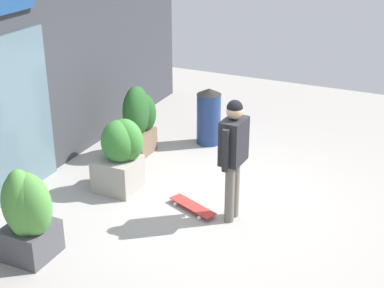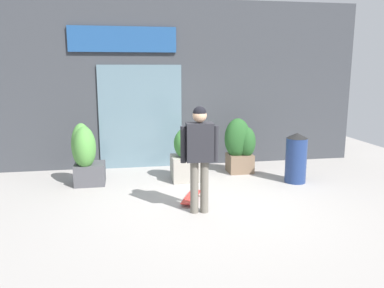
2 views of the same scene
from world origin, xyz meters
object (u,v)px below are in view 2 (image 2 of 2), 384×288
object	(u,v)px
skateboarder	(200,149)
planter_box_mid	(240,146)
planter_box_left	(188,152)
skateboard	(191,197)
trash_bin	(296,158)
planter_box_right	(85,152)

from	to	relation	value
skateboarder	planter_box_mid	xyz separation A→B (m)	(1.34, 2.19, -0.44)
skateboarder	planter_box_mid	distance (m)	2.61
skateboarder	planter_box_left	xyz separation A→B (m)	(0.11, 1.79, -0.45)
skateboard	planter_box_mid	xyz separation A→B (m)	(1.37, 1.62, 0.54)
planter_box_left	planter_box_mid	size ratio (longest dim) A/B	0.92
skateboard	trash_bin	world-z (taller)	trash_bin
planter_box_right	planter_box_mid	size ratio (longest dim) A/B	1.02
skateboard	planter_box_right	bearing A→B (deg)	79.11
planter_box_left	planter_box_mid	world-z (taller)	planter_box_mid
skateboard	planter_box_mid	distance (m)	2.19
planter_box_left	trash_bin	bearing A→B (deg)	-12.97
skateboard	planter_box_left	world-z (taller)	planter_box_left
planter_box_mid	trash_bin	world-z (taller)	planter_box_mid
skateboarder	planter_box_left	distance (m)	1.85
planter_box_mid	planter_box_left	bearing A→B (deg)	-162.07
planter_box_left	planter_box_right	world-z (taller)	planter_box_right
skateboarder	skateboard	distance (m)	1.14
skateboard	planter_box_right	distance (m)	2.35
planter_box_right	trash_bin	distance (m)	4.19
skateboard	planter_box_right	xyz separation A→B (m)	(-1.88, 1.27, 0.60)
planter_box_right	trash_bin	xyz separation A→B (m)	(4.15, -0.54, -0.16)
planter_box_left	planter_box_right	xyz separation A→B (m)	(-2.02, 0.05, 0.07)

